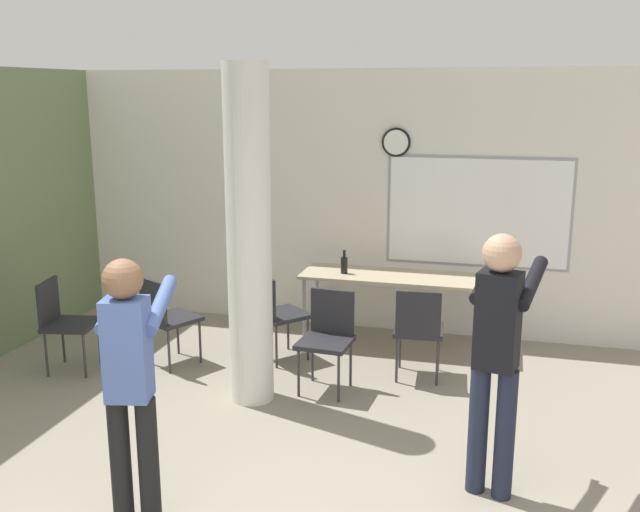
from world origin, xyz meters
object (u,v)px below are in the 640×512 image
chair_near_pillar (166,314)px  person_playing_front (130,374)px  bottle_on_table (344,264)px  chair_table_left (276,310)px  chair_table_front (328,333)px  chair_table_right (419,326)px  chair_by_left_wall (63,318)px  person_playing_side (498,345)px  folding_table (393,280)px

chair_near_pillar → person_playing_front: 2.66m
bottle_on_table → chair_table_left: bottle_on_table is taller
chair_table_front → chair_table_right: bearing=28.2°
chair_by_left_wall → chair_near_pillar: bearing=22.0°
person_playing_side → person_playing_front: size_ratio=1.04×
chair_by_left_wall → person_playing_side: size_ratio=0.50×
chair_near_pillar → chair_by_left_wall: bearing=-158.0°
chair_table_left → person_playing_side: 2.85m
bottle_on_table → chair_table_left: (-0.52, -0.68, -0.32)m
folding_table → person_playing_front: size_ratio=1.12×
bottle_on_table → chair_by_left_wall: (-2.35, -1.43, -0.32)m
chair_by_left_wall → chair_table_right: size_ratio=1.00×
chair_by_left_wall → chair_near_pillar: 0.94m
folding_table → bottle_on_table: size_ratio=7.72×
bottle_on_table → chair_by_left_wall: bottle_on_table is taller
chair_table_left → person_playing_front: 2.85m
chair_table_left → chair_table_right: bearing=-5.0°
chair_table_right → person_playing_side: 1.94m
person_playing_side → chair_by_left_wall: bearing=164.3°
chair_table_front → chair_table_right: (0.74, 0.40, 0.00)m
chair_table_left → person_playing_front: size_ratio=0.52×
chair_table_left → person_playing_side: person_playing_side is taller
person_playing_front → folding_table: bearing=74.9°
bottle_on_table → chair_table_right: size_ratio=0.28×
chair_table_left → chair_by_left_wall: bearing=-157.6°
folding_table → person_playing_front: (-0.95, -3.55, 0.29)m
bottle_on_table → chair_near_pillar: 1.86m
folding_table → chair_table_right: (0.38, -0.86, -0.18)m
bottle_on_table → chair_table_left: 0.91m
folding_table → chair_table_left: 1.27m
bottle_on_table → chair_by_left_wall: 2.77m
chair_near_pillar → chair_table_front: same height
chair_table_right → chair_table_left: bearing=175.0°
chair_near_pillar → person_playing_side: size_ratio=0.50×
chair_table_front → person_playing_front: bearing=-104.4°
bottle_on_table → chair_table_left: bearing=-127.2°
chair_table_front → chair_near_pillar: bearing=175.8°
chair_table_right → folding_table: bearing=113.5°
chair_table_front → chair_table_left: 0.83m
chair_by_left_wall → bottle_on_table: bearing=31.4°
chair_table_right → bottle_on_table: bearing=137.6°
chair_table_right → chair_by_left_wall: bearing=-168.9°
chair_table_front → chair_table_left: same height
chair_by_left_wall → chair_table_front: size_ratio=1.00×
chair_table_right → person_playing_front: bearing=-116.4°
folding_table → person_playing_side: 2.84m
bottle_on_table → chair_table_front: (0.14, -1.20, -0.32)m
chair_by_left_wall → person_playing_side: 4.12m
chair_table_front → chair_table_left: size_ratio=1.00×
bottle_on_table → person_playing_side: size_ratio=0.14×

